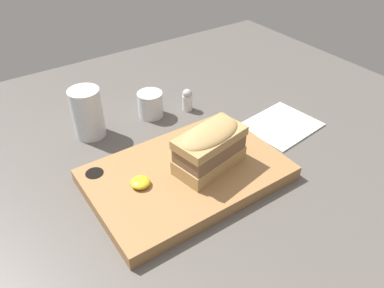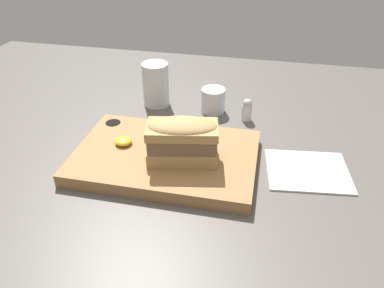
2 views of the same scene
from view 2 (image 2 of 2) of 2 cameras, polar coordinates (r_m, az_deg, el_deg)
dining_table at (r=83.91cm, az=-5.96°, el=-1.84°), size 155.19×124.48×2.00cm
serving_board at (r=79.29cm, az=-4.06°, el=-1.96°), size 37.74×24.99×2.84cm
sandwich at (r=73.35cm, az=-1.48°, el=0.79°), size 14.93×9.64×9.08cm
mustard_dollop at (r=81.62cm, az=-10.40°, el=0.44°), size 3.65×3.65×1.46cm
water_glass at (r=101.12cm, az=-5.51°, el=8.62°), size 6.96×6.96×11.61cm
wine_glass at (r=98.25cm, az=3.24°, el=6.58°), size 6.23×6.23×6.26cm
napkin at (r=80.73cm, az=17.20°, el=-3.93°), size 17.97×15.58×0.40cm
salt_shaker at (r=94.90cm, az=8.36°, el=5.24°), size 2.59×2.59×5.79cm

